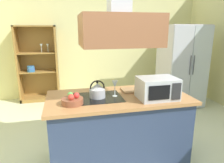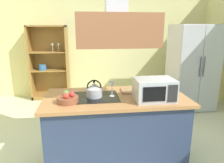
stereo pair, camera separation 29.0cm
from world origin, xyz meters
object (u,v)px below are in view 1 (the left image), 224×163
object	(u,v)px
cutting_board	(134,90)
microwave	(157,88)
refrigerator	(181,66)
fruit_bowl	(72,100)
wine_glass_on_counter	(115,85)
kettle	(97,90)
dish_cabinet	(38,68)

from	to	relation	value
cutting_board	microwave	distance (m)	0.42
refrigerator	fruit_bowl	world-z (taller)	refrigerator
refrigerator	fruit_bowl	xyz separation A→B (m)	(-2.50, -1.85, 0.04)
refrigerator	wine_glass_on_counter	bearing A→B (deg)	-139.31
refrigerator	cutting_board	size ratio (longest dim) A/B	5.32
cutting_board	fruit_bowl	size ratio (longest dim) A/B	1.38
wine_glass_on_counter	fruit_bowl	distance (m)	0.57
kettle	fruit_bowl	size ratio (longest dim) A/B	0.89
refrigerator	kettle	size ratio (longest dim) A/B	8.27
microwave	wine_glass_on_counter	world-z (taller)	microwave
microwave	refrigerator	bearing A→B (deg)	51.78
dish_cabinet	kettle	bearing A→B (deg)	-70.26
dish_cabinet	cutting_board	bearing A→B (deg)	-59.52
kettle	cutting_board	size ratio (longest dim) A/B	0.64
refrigerator	kettle	world-z (taller)	refrigerator
refrigerator	wine_glass_on_counter	distance (m)	2.60
microwave	cutting_board	bearing A→B (deg)	113.96
kettle	cutting_board	world-z (taller)	kettle
dish_cabinet	microwave	size ratio (longest dim) A/B	3.90
wine_glass_on_counter	fruit_bowl	xyz separation A→B (m)	(-0.53, -0.16, -0.11)
dish_cabinet	refrigerator	bearing A→B (deg)	-18.90
refrigerator	cutting_board	xyz separation A→B (m)	(-1.65, -1.52, 0.01)
refrigerator	dish_cabinet	distance (m)	3.37
kettle	dish_cabinet	bearing A→B (deg)	109.74
refrigerator	cutting_board	distance (m)	2.24
dish_cabinet	cutting_board	distance (m)	3.03
dish_cabinet	cutting_board	xyz separation A→B (m)	(1.54, -2.61, 0.11)
kettle	cutting_board	distance (m)	0.57
cutting_board	microwave	bearing A→B (deg)	-66.04
microwave	wine_glass_on_counter	distance (m)	0.52
refrigerator	dish_cabinet	size ratio (longest dim) A/B	1.01
wine_glass_on_counter	fruit_bowl	world-z (taller)	wine_glass_on_counter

